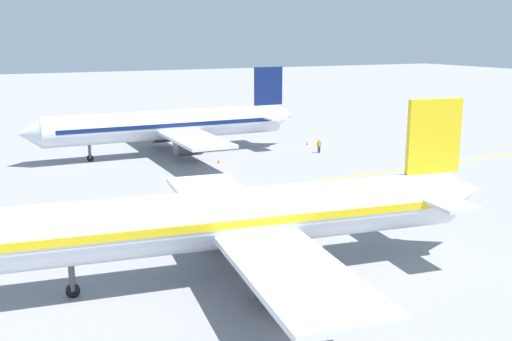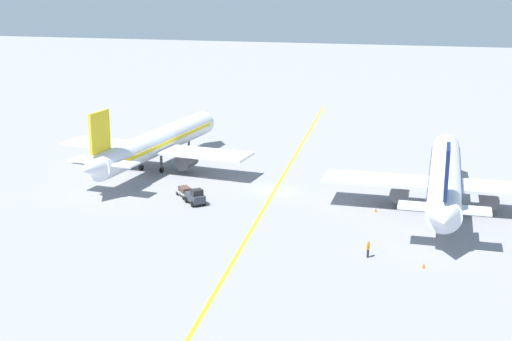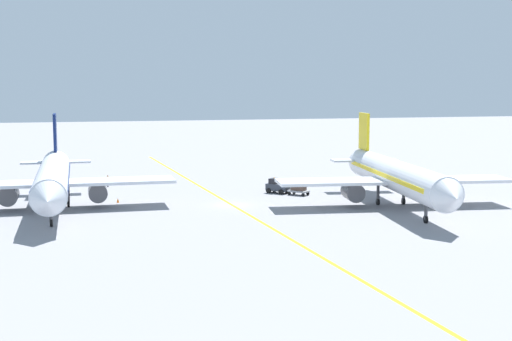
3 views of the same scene
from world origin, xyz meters
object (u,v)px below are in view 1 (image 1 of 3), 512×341
(airplane_at_gate, at_px, (240,219))
(baggage_tug_dark, at_px, (335,196))
(baggage_cart_trailing, at_px, (325,208))
(airplane_adjacent_stand, at_px, (171,125))
(traffic_cone_mid_apron, at_px, (307,143))
(traffic_cone_near_nose, at_px, (219,161))
(ground_crew_worker, at_px, (319,146))

(airplane_at_gate, height_order, baggage_tug_dark, airplane_at_gate)
(airplane_at_gate, xyz_separation_m, baggage_tug_dark, (10.49, -13.86, -2.81))
(baggage_tug_dark, height_order, baggage_cart_trailing, baggage_tug_dark)
(baggage_cart_trailing, bearing_deg, airplane_at_gate, 126.01)
(airplane_adjacent_stand, distance_m, baggage_tug_dark, 29.35)
(airplane_at_gate, distance_m, traffic_cone_mid_apron, 46.23)
(baggage_tug_dark, height_order, traffic_cone_mid_apron, baggage_tug_dark)
(baggage_cart_trailing, distance_m, traffic_cone_near_nose, 23.36)
(baggage_cart_trailing, height_order, traffic_cone_mid_apron, baggage_cart_trailing)
(baggage_tug_dark, bearing_deg, traffic_cone_mid_apron, -25.85)
(airplane_at_gate, bearing_deg, airplane_adjacent_stand, -11.77)
(airplane_at_gate, relative_size, baggage_cart_trailing, 12.38)
(airplane_adjacent_stand, relative_size, baggage_tug_dark, 10.96)
(airplane_adjacent_stand, bearing_deg, airplane_at_gate, 168.23)
(airplane_adjacent_stand, height_order, ground_crew_worker, airplane_adjacent_stand)
(ground_crew_worker, xyz_separation_m, traffic_cone_mid_apron, (5.33, -1.40, -0.63))
(airplane_at_gate, xyz_separation_m, traffic_cone_mid_apron, (37.44, -26.91, -3.43))
(ground_crew_worker, bearing_deg, airplane_adjacent_stand, 67.90)
(airplane_adjacent_stand, height_order, baggage_tug_dark, airplane_adjacent_stand)
(airplane_at_gate, xyz_separation_m, baggage_cart_trailing, (8.29, -11.41, -2.95))
(baggage_tug_dark, xyz_separation_m, traffic_cone_mid_apron, (26.94, -13.05, -0.63))
(baggage_cart_trailing, xyz_separation_m, traffic_cone_mid_apron, (29.15, -15.51, -0.49))
(traffic_cone_near_nose, bearing_deg, ground_crew_worker, -88.12)
(traffic_cone_mid_apron, bearing_deg, baggage_cart_trailing, 151.99)
(baggage_cart_trailing, bearing_deg, airplane_adjacent_stand, 6.00)
(airplane_adjacent_stand, height_order, traffic_cone_near_nose, airplane_adjacent_stand)
(baggage_tug_dark, xyz_separation_m, ground_crew_worker, (21.61, -11.66, 0.01))
(baggage_tug_dark, xyz_separation_m, traffic_cone_near_nose, (21.15, 2.34, -0.63))
(baggage_cart_trailing, bearing_deg, baggage_tug_dark, -48.02)
(airplane_at_gate, distance_m, traffic_cone_near_nose, 33.85)
(airplane_at_gate, relative_size, ground_crew_worker, 21.15)
(ground_crew_worker, relative_size, traffic_cone_mid_apron, 3.05)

